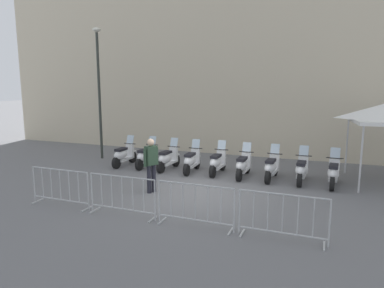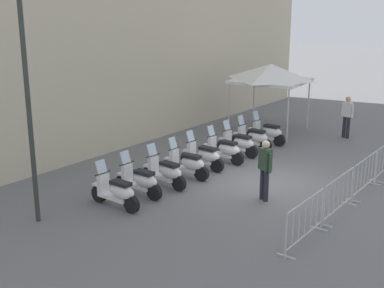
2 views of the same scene
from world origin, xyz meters
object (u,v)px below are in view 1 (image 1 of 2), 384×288
(motorcycle_1, at_px, (146,157))
(motorcycle_4, at_px, (217,163))
(motorcycle_0, at_px, (124,155))
(motorcycle_3, at_px, (191,161))
(barrier_segment_1, at_px, (122,196))
(street_lamp, at_px, (99,81))
(motorcycle_2, at_px, (168,159))
(officer_near_row_end, at_px, (151,162))
(motorcycle_7, at_px, (301,170))
(barrier_segment_2, at_px, (195,206))
(motorcycle_8, at_px, (333,173))
(barrier_segment_0, at_px, (60,188))
(motorcycle_5, at_px, (243,166))
(barrier_segment_3, at_px, (282,218))
(motorcycle_6, at_px, (271,168))

(motorcycle_1, distance_m, motorcycle_4, 3.09)
(motorcycle_0, distance_m, motorcycle_3, 3.10)
(motorcycle_0, height_order, barrier_segment_1, motorcycle_0)
(motorcycle_3, xyz_separation_m, street_lamp, (-4.77, 1.55, 3.11))
(motorcycle_2, relative_size, barrier_segment_1, 0.89)
(motorcycle_1, relative_size, officer_near_row_end, 1.00)
(motorcycle_7, relative_size, officer_near_row_end, 1.00)
(barrier_segment_2, bearing_deg, motorcycle_1, 122.72)
(barrier_segment_1, bearing_deg, motorcycle_8, 36.94)
(motorcycle_3, relative_size, barrier_segment_2, 0.89)
(motorcycle_7, relative_size, motorcycle_8, 1.00)
(motorcycle_4, bearing_deg, officer_near_row_end, -119.40)
(barrier_segment_0, bearing_deg, street_lamp, 109.60)
(motorcycle_5, bearing_deg, officer_near_row_end, -135.37)
(motorcycle_3, relative_size, barrier_segment_3, 0.89)
(motorcycle_3, xyz_separation_m, barrier_segment_1, (-0.55, -4.88, 0.07))
(motorcycle_1, height_order, motorcycle_4, same)
(motorcycle_0, bearing_deg, motorcycle_6, -6.67)
(motorcycle_0, height_order, motorcycle_1, same)
(street_lamp, bearing_deg, officer_near_row_end, -46.03)
(barrier_segment_3, bearing_deg, motorcycle_5, 105.85)
(motorcycle_3, height_order, barrier_segment_3, motorcycle_3)
(barrier_segment_0, height_order, barrier_segment_3, same)
(motorcycle_6, bearing_deg, motorcycle_3, 173.42)
(motorcycle_1, bearing_deg, motorcycle_3, -9.61)
(motorcycle_7, xyz_separation_m, barrier_segment_0, (-6.65, -4.19, 0.07))
(motorcycle_0, relative_size, barrier_segment_3, 0.89)
(motorcycle_8, xyz_separation_m, street_lamp, (-9.87, 2.18, 3.11))
(motorcycle_3, relative_size, motorcycle_4, 1.00)
(barrier_segment_1, height_order, street_lamp, street_lamp)
(motorcycle_0, relative_size, officer_near_row_end, 1.00)
(motorcycle_2, bearing_deg, motorcycle_3, -7.95)
(motorcycle_6, relative_size, barrier_segment_0, 0.89)
(motorcycle_2, xyz_separation_m, motorcycle_4, (2.06, -0.17, 0.00))
(motorcycle_8, bearing_deg, motorcycle_7, 170.28)
(barrier_segment_0, xyz_separation_m, street_lamp, (-2.21, 6.20, 3.04))
(motorcycle_8, bearing_deg, motorcycle_2, 172.82)
(motorcycle_5, bearing_deg, barrier_segment_3, -74.15)
(motorcycle_0, relative_size, motorcycle_3, 1.00)
(motorcycle_5, height_order, barrier_segment_3, motorcycle_5)
(motorcycle_4, height_order, motorcycle_5, same)
(motorcycle_5, relative_size, motorcycle_8, 1.00)
(motorcycle_2, xyz_separation_m, barrier_segment_3, (4.51, -5.49, 0.07))
(motorcycle_0, height_order, motorcycle_2, same)
(motorcycle_0, distance_m, motorcycle_6, 6.18)
(motorcycle_7, height_order, street_lamp, street_lamp)
(officer_near_row_end, bearing_deg, motorcycle_7, 27.04)
(barrier_segment_3, bearing_deg, motorcycle_7, 82.87)
(motorcycle_3, height_order, barrier_segment_1, motorcycle_3)
(motorcycle_6, height_order, barrier_segment_2, motorcycle_6)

